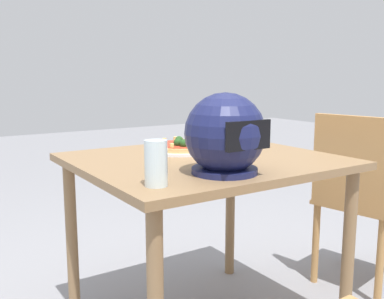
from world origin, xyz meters
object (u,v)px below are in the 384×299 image
at_px(motorcycle_helmet, 225,135).
at_px(drinking_glass, 156,163).
at_px(chair_side, 357,193).
at_px(dining_table, 204,181).
at_px(pizza, 181,146).

bearing_deg(motorcycle_helmet, drinking_glass, 5.31).
relative_size(drinking_glass, chair_side, 0.16).
bearing_deg(dining_table, chair_side, 173.20).
height_order(dining_table, drinking_glass, drinking_glass).
bearing_deg(pizza, dining_table, 91.65).
height_order(motorcycle_helmet, drinking_glass, motorcycle_helmet).
relative_size(dining_table, chair_side, 1.11).
xyz_separation_m(pizza, motorcycle_helmet, (0.11, 0.46, 0.11)).
distance_m(motorcycle_helmet, drinking_glass, 0.29).
relative_size(pizza, chair_side, 0.29).
height_order(motorcycle_helmet, chair_side, motorcycle_helmet).
bearing_deg(dining_table, motorcycle_helmet, 68.34).
xyz_separation_m(dining_table, drinking_glass, (0.39, 0.31, 0.17)).
height_order(pizza, motorcycle_helmet, motorcycle_helmet).
distance_m(pizza, drinking_glass, 0.62).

